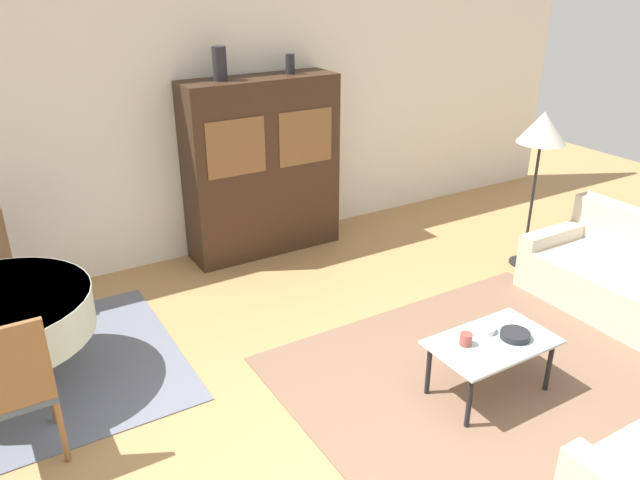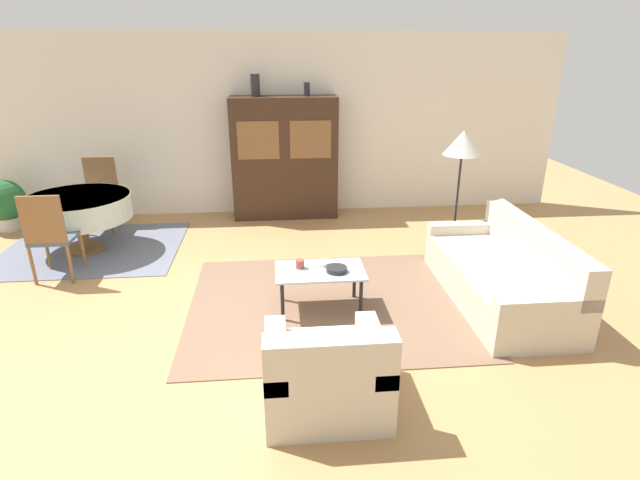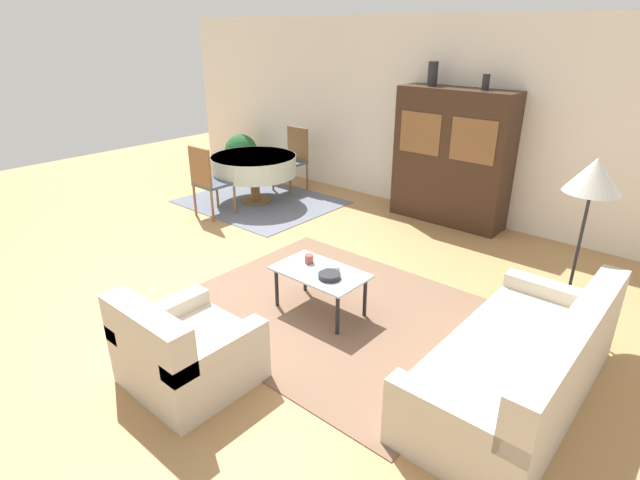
{
  "view_description": "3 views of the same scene",
  "coord_description": "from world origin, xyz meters",
  "px_view_note": "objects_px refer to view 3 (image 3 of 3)",
  "views": [
    {
      "loc": [
        -1.96,
        -2.19,
        2.83
      ],
      "look_at": [
        0.2,
        1.4,
        0.95
      ],
      "focal_mm": 35.0,
      "sensor_mm": 36.0,
      "label": 1
    },
    {
      "loc": [
        0.53,
        -4.13,
        2.49
      ],
      "look_at": [
        0.94,
        0.31,
        0.75
      ],
      "focal_mm": 28.0,
      "sensor_mm": 36.0,
      "label": 2
    },
    {
      "loc": [
        3.66,
        -2.84,
        2.54
      ],
      "look_at": [
        0.94,
        0.31,
        0.75
      ],
      "focal_mm": 28.0,
      "sensor_mm": 36.0,
      "label": 3
    }
  ],
  "objects_px": {
    "dining_chair_near": "(208,178)",
    "floor_lamp": "(593,181)",
    "dining_table": "(254,165)",
    "potted_plant": "(241,152)",
    "cup": "(309,259)",
    "dining_chair_far": "(293,156)",
    "bowl_small": "(332,266)",
    "display_cabinet": "(452,158)",
    "couch": "(522,367)",
    "vase_tall": "(433,74)",
    "coffee_table": "(320,276)",
    "armchair": "(184,352)",
    "vase_short": "(486,82)",
    "bowl": "(329,276)"
  },
  "relations": [
    {
      "from": "dining_chair_near",
      "to": "floor_lamp",
      "type": "bearing_deg",
      "value": 4.67
    },
    {
      "from": "dining_table",
      "to": "potted_plant",
      "type": "xyz_separation_m",
      "value": [
        -1.36,
        0.92,
        -0.17
      ]
    },
    {
      "from": "cup",
      "to": "dining_chair_far",
      "type": "bearing_deg",
      "value": 135.86
    },
    {
      "from": "bowl_small",
      "to": "dining_chair_near",
      "type": "bearing_deg",
      "value": 164.28
    },
    {
      "from": "display_cabinet",
      "to": "bowl_small",
      "type": "xyz_separation_m",
      "value": [
        0.3,
        -2.91,
        -0.45
      ]
    },
    {
      "from": "display_cabinet",
      "to": "cup",
      "type": "distance_m",
      "value": 3.0
    },
    {
      "from": "couch",
      "to": "bowl_small",
      "type": "relative_size",
      "value": 14.27
    },
    {
      "from": "dining_chair_near",
      "to": "vase_tall",
      "type": "distance_m",
      "value": 3.37
    },
    {
      "from": "display_cabinet",
      "to": "bowl_small",
      "type": "bearing_deg",
      "value": -84.05
    },
    {
      "from": "coffee_table",
      "to": "cup",
      "type": "distance_m",
      "value": 0.22
    },
    {
      "from": "couch",
      "to": "potted_plant",
      "type": "bearing_deg",
      "value": 66.28
    },
    {
      "from": "floor_lamp",
      "to": "vase_tall",
      "type": "bearing_deg",
      "value": 145.75
    },
    {
      "from": "armchair",
      "to": "coffee_table",
      "type": "distance_m",
      "value": 1.47
    },
    {
      "from": "cup",
      "to": "vase_short",
      "type": "height_order",
      "value": "vase_short"
    },
    {
      "from": "couch",
      "to": "dining_chair_near",
      "type": "bearing_deg",
      "value": 79.15
    },
    {
      "from": "display_cabinet",
      "to": "dining_table",
      "type": "relative_size",
      "value": 1.39
    },
    {
      "from": "armchair",
      "to": "vase_tall",
      "type": "xyz_separation_m",
      "value": [
        -0.56,
        4.5,
        1.68
      ]
    },
    {
      "from": "dining_chair_far",
      "to": "floor_lamp",
      "type": "bearing_deg",
      "value": 163.97
    },
    {
      "from": "couch",
      "to": "bowl",
      "type": "distance_m",
      "value": 1.76
    },
    {
      "from": "dining_table",
      "to": "bowl",
      "type": "bearing_deg",
      "value": -31.45
    },
    {
      "from": "cup",
      "to": "dining_table",
      "type": "bearing_deg",
      "value": 147.05
    },
    {
      "from": "armchair",
      "to": "vase_tall",
      "type": "distance_m",
      "value": 4.83
    },
    {
      "from": "dining_table",
      "to": "bowl",
      "type": "xyz_separation_m",
      "value": [
        3.07,
        -1.88,
        -0.12
      ]
    },
    {
      "from": "coffee_table",
      "to": "display_cabinet",
      "type": "bearing_deg",
      "value": 94.9
    },
    {
      "from": "couch",
      "to": "coffee_table",
      "type": "xyz_separation_m",
      "value": [
        -1.9,
        -0.03,
        0.11
      ]
    },
    {
      "from": "display_cabinet",
      "to": "vase_short",
      "type": "bearing_deg",
      "value": 0.15
    },
    {
      "from": "dining_chair_near",
      "to": "bowl_small",
      "type": "height_order",
      "value": "dining_chair_near"
    },
    {
      "from": "armchair",
      "to": "vase_short",
      "type": "bearing_deg",
      "value": 87.78
    },
    {
      "from": "cup",
      "to": "potted_plant",
      "type": "height_order",
      "value": "potted_plant"
    },
    {
      "from": "coffee_table",
      "to": "bowl_small",
      "type": "bearing_deg",
      "value": 69.26
    },
    {
      "from": "vase_tall",
      "to": "potted_plant",
      "type": "xyz_separation_m",
      "value": [
        -3.62,
        -0.29,
        -1.55
      ]
    },
    {
      "from": "vase_short",
      "to": "floor_lamp",
      "type": "bearing_deg",
      "value": -44.08
    },
    {
      "from": "dining_chair_far",
      "to": "vase_short",
      "type": "xyz_separation_m",
      "value": [
        2.99,
        0.33,
        1.33
      ]
    },
    {
      "from": "display_cabinet",
      "to": "potted_plant",
      "type": "distance_m",
      "value": 4.05
    },
    {
      "from": "coffee_table",
      "to": "vase_tall",
      "type": "bearing_deg",
      "value": 102.15
    },
    {
      "from": "vase_tall",
      "to": "floor_lamp",
      "type": "bearing_deg",
      "value": -34.25
    },
    {
      "from": "coffee_table",
      "to": "cup",
      "type": "xyz_separation_m",
      "value": [
        -0.19,
        0.06,
        0.09
      ]
    },
    {
      "from": "cup",
      "to": "dining_chair_near",
      "type": "bearing_deg",
      "value": 161.96
    },
    {
      "from": "display_cabinet",
      "to": "potted_plant",
      "type": "xyz_separation_m",
      "value": [
        -4.01,
        -0.29,
        -0.49
      ]
    },
    {
      "from": "potted_plant",
      "to": "bowl_small",
      "type": "bearing_deg",
      "value": -31.28
    },
    {
      "from": "cup",
      "to": "vase_tall",
      "type": "distance_m",
      "value": 3.35
    },
    {
      "from": "coffee_table",
      "to": "floor_lamp",
      "type": "xyz_separation_m",
      "value": [
        1.84,
        1.33,
        0.98
      ]
    },
    {
      "from": "floor_lamp",
      "to": "display_cabinet",
      "type": "bearing_deg",
      "value": 141.06
    },
    {
      "from": "display_cabinet",
      "to": "dining_chair_near",
      "type": "relative_size",
      "value": 1.78
    },
    {
      "from": "vase_tall",
      "to": "dining_chair_near",
      "type": "bearing_deg",
      "value": -137.3
    },
    {
      "from": "dining_chair_far",
      "to": "floor_lamp",
      "type": "distance_m",
      "value": 5.0
    },
    {
      "from": "floor_lamp",
      "to": "vase_short",
      "type": "xyz_separation_m",
      "value": [
        -1.75,
        1.69,
        0.55
      ]
    },
    {
      "from": "armchair",
      "to": "dining_chair_near",
      "type": "bearing_deg",
      "value": 139.45
    },
    {
      "from": "coffee_table",
      "to": "potted_plant",
      "type": "height_order",
      "value": "potted_plant"
    },
    {
      "from": "bowl_small",
      "to": "vase_tall",
      "type": "height_order",
      "value": "vase_tall"
    }
  ]
}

